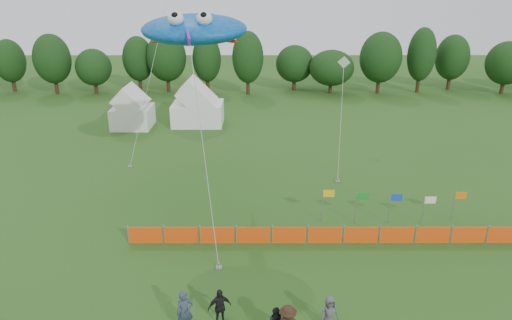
{
  "coord_description": "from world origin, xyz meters",
  "views": [
    {
      "loc": [
        -0.04,
        -15.59,
        13.5
      ],
      "look_at": [
        0.0,
        6.0,
        5.2
      ],
      "focal_mm": 32.0,
      "sensor_mm": 36.0,
      "label": 1
    }
  ],
  "objects_px": {
    "spectator_d": "(220,307)",
    "spectator_e": "(329,313)",
    "stingray_kite": "(195,29)",
    "tent_right": "(198,107)",
    "barrier_fence": "(325,235)",
    "spectator_a": "(185,312)",
    "tent_left": "(132,110)"
  },
  "relations": [
    {
      "from": "spectator_a",
      "to": "stingray_kite",
      "type": "relative_size",
      "value": 0.13
    },
    {
      "from": "barrier_fence",
      "to": "spectator_e",
      "type": "bearing_deg",
      "value": -96.88
    },
    {
      "from": "barrier_fence",
      "to": "spectator_d",
      "type": "bearing_deg",
      "value": -129.49
    },
    {
      "from": "barrier_fence",
      "to": "spectator_e",
      "type": "distance_m",
      "value": 6.88
    },
    {
      "from": "tent_right",
      "to": "barrier_fence",
      "type": "xyz_separation_m",
      "value": [
        9.79,
        -23.44,
        -1.34
      ]
    },
    {
      "from": "barrier_fence",
      "to": "spectator_d",
      "type": "height_order",
      "value": "spectator_d"
    },
    {
      "from": "spectator_a",
      "to": "spectator_d",
      "type": "xyz_separation_m",
      "value": [
        1.4,
        0.4,
        -0.09
      ]
    },
    {
      "from": "spectator_d",
      "to": "stingray_kite",
      "type": "distance_m",
      "value": 15.51
    },
    {
      "from": "spectator_a",
      "to": "spectator_e",
      "type": "xyz_separation_m",
      "value": [
        5.96,
        0.11,
        -0.16
      ]
    },
    {
      "from": "tent_right",
      "to": "spectator_a",
      "type": "distance_m",
      "value": 30.54
    },
    {
      "from": "barrier_fence",
      "to": "stingray_kite",
      "type": "bearing_deg",
      "value": 146.16
    },
    {
      "from": "tent_right",
      "to": "spectator_d",
      "type": "xyz_separation_m",
      "value": [
        4.41,
        -29.97,
        -0.97
      ]
    },
    {
      "from": "barrier_fence",
      "to": "spectator_a",
      "type": "height_order",
      "value": "spectator_a"
    },
    {
      "from": "barrier_fence",
      "to": "spectator_d",
      "type": "distance_m",
      "value": 8.48
    },
    {
      "from": "tent_left",
      "to": "spectator_d",
      "type": "relative_size",
      "value": 2.22
    },
    {
      "from": "tent_right",
      "to": "spectator_e",
      "type": "height_order",
      "value": "tent_right"
    },
    {
      "from": "tent_right",
      "to": "barrier_fence",
      "type": "bearing_deg",
      "value": -67.32
    },
    {
      "from": "tent_left",
      "to": "spectator_d",
      "type": "bearing_deg",
      "value": -69.4
    },
    {
      "from": "spectator_d",
      "to": "stingray_kite",
      "type": "bearing_deg",
      "value": 79.45
    },
    {
      "from": "tent_left",
      "to": "tent_right",
      "type": "xyz_separation_m",
      "value": [
        6.48,
        1.0,
        0.12
      ]
    },
    {
      "from": "tent_left",
      "to": "stingray_kite",
      "type": "xyz_separation_m",
      "value": [
        8.96,
        -17.53,
        9.43
      ]
    },
    {
      "from": "tent_left",
      "to": "tent_right",
      "type": "distance_m",
      "value": 6.56
    },
    {
      "from": "spectator_e",
      "to": "stingray_kite",
      "type": "xyz_separation_m",
      "value": [
        -6.49,
        11.73,
        10.35
      ]
    },
    {
      "from": "barrier_fence",
      "to": "spectator_e",
      "type": "relative_size",
      "value": 13.75
    },
    {
      "from": "spectator_d",
      "to": "spectator_e",
      "type": "height_order",
      "value": "spectator_d"
    },
    {
      "from": "tent_right",
      "to": "spectator_d",
      "type": "relative_size",
      "value": 2.98
    },
    {
      "from": "spectator_d",
      "to": "spectator_e",
      "type": "relative_size",
      "value": 1.09
    },
    {
      "from": "barrier_fence",
      "to": "stingray_kite",
      "type": "relative_size",
      "value": 1.44
    },
    {
      "from": "tent_right",
      "to": "barrier_fence",
      "type": "distance_m",
      "value": 25.44
    },
    {
      "from": "tent_left",
      "to": "spectator_a",
      "type": "xyz_separation_m",
      "value": [
        9.49,
        -29.38,
        -0.76
      ]
    },
    {
      "from": "tent_left",
      "to": "spectator_a",
      "type": "bearing_deg",
      "value": -72.09
    },
    {
      "from": "stingray_kite",
      "to": "tent_right",
      "type": "bearing_deg",
      "value": 97.61
    }
  ]
}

